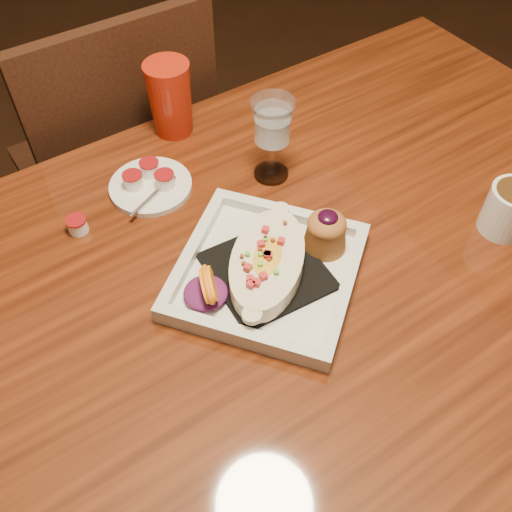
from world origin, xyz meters
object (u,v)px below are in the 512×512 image
table (271,314)px  chair_far (123,167)px  saucer (150,184)px  red_tumbler (170,99)px  coffee_mug (512,208)px  plate (273,264)px  goblet (272,126)px

table → chair_far: (-0.00, 0.63, -0.15)m
saucer → red_tumbler: bearing=47.4°
saucer → coffee_mug: bearing=-42.4°
coffee_mug → table: bearing=-173.2°
plate → red_tumbler: 0.40m
coffee_mug → saucer: (-0.44, 0.40, -0.03)m
saucer → red_tumbler: red_tumbler is taller
chair_far → saucer: bearing=79.7°
table → goblet: bearing=55.9°
goblet → saucer: bearing=156.1°
coffee_mug → chair_far: bearing=141.3°
table → chair_far: bearing=90.0°
table → chair_far: chair_far is taller
chair_far → coffee_mug: (0.37, -0.75, 0.29)m
plate → coffee_mug: plate is taller
chair_far → saucer: 0.44m
chair_far → table: bearing=90.0°
plate → saucer: bearing=66.6°
red_tumbler → saucer: bearing=-132.6°
table → plate: size_ratio=4.14×
red_tumbler → table: bearing=-96.8°
coffee_mug → saucer: coffee_mug is taller
plate → coffee_mug: size_ratio=3.41×
saucer → red_tumbler: (0.11, 0.12, 0.06)m
coffee_mug → goblet: goblet is taller
goblet → red_tumbler: 0.23m
chair_far → coffee_mug: size_ratio=8.75×
plate → saucer: 0.28m
coffee_mug → goblet: (-0.24, 0.31, 0.06)m
goblet → saucer: (-0.19, 0.09, -0.10)m
chair_far → saucer: size_ratio=6.51×
plate → red_tumbler: bearing=46.1°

